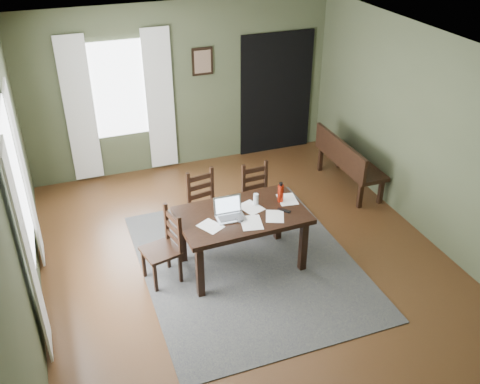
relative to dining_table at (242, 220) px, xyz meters
name	(u,v)px	position (x,y,z in m)	size (l,w,h in m)	color
ground	(248,264)	(0.08, -0.01, -0.69)	(5.00, 6.00, 0.01)	#492C16
room_shell	(249,135)	(0.08, -0.01, 1.12)	(5.02, 6.02, 2.71)	#434B31
rug	(248,263)	(0.08, -0.01, -0.68)	(2.60, 3.20, 0.01)	#3A3A3A
dining_table	(242,220)	(0.00, 0.00, 0.00)	(1.56, 0.96, 0.77)	black
chair_end	(164,248)	(-0.96, 0.08, -0.23)	(0.49, 0.49, 0.93)	black
chair_back_left	(205,206)	(-0.22, 0.81, -0.23)	(0.47, 0.47, 0.93)	black
chair_back_right	(259,197)	(0.54, 0.79, -0.24)	(0.42, 0.42, 0.91)	black
bench	(347,159)	(2.23, 1.32, -0.19)	(0.47, 1.47, 0.83)	black
laptop	(229,212)	(-0.16, 0.00, 0.15)	(0.35, 0.28, 0.23)	#B7B7BC
computer_mouse	(239,219)	(-0.09, -0.14, 0.11)	(0.06, 0.10, 0.03)	#3F3F42
tv_remote	(284,210)	(0.49, -0.13, 0.10)	(0.04, 0.16, 0.02)	black
drinking_glass	(256,199)	(0.23, 0.13, 0.17)	(0.06, 0.06, 0.14)	silver
water_bottle	(281,193)	(0.54, 0.10, 0.22)	(0.08, 0.08, 0.26)	#AE220D
paper_a	(211,226)	(-0.44, -0.14, 0.10)	(0.21, 0.28, 0.00)	white
paper_b	(275,216)	(0.34, -0.20, 0.10)	(0.21, 0.27, 0.00)	white
paper_c	(251,207)	(0.14, 0.08, 0.10)	(0.23, 0.30, 0.00)	white
paper_d	(287,199)	(0.64, 0.10, 0.10)	(0.22, 0.29, 0.00)	white
paper_e	(251,223)	(0.03, -0.23, 0.10)	(0.24, 0.31, 0.00)	white
window_left	(19,193)	(-2.39, 0.19, 0.77)	(0.01, 1.30, 1.70)	white
window_back	(119,90)	(-0.92, 2.96, 0.77)	(1.00, 0.01, 1.50)	white
curtain_left_near	(29,257)	(-2.36, -0.63, 0.52)	(0.03, 0.48, 2.30)	silver
curtain_left_far	(25,177)	(-2.36, 1.01, 0.52)	(0.03, 0.48, 2.30)	silver
curtain_back_left	(80,111)	(-1.54, 2.93, 0.52)	(0.44, 0.03, 2.30)	silver
curtain_back_right	(160,101)	(-0.30, 2.93, 0.52)	(0.44, 0.03, 2.30)	silver
framed_picture	(202,61)	(0.43, 2.95, 1.07)	(0.34, 0.03, 0.44)	black
doorway_back	(276,94)	(1.73, 2.96, 0.37)	(1.30, 0.03, 2.10)	black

